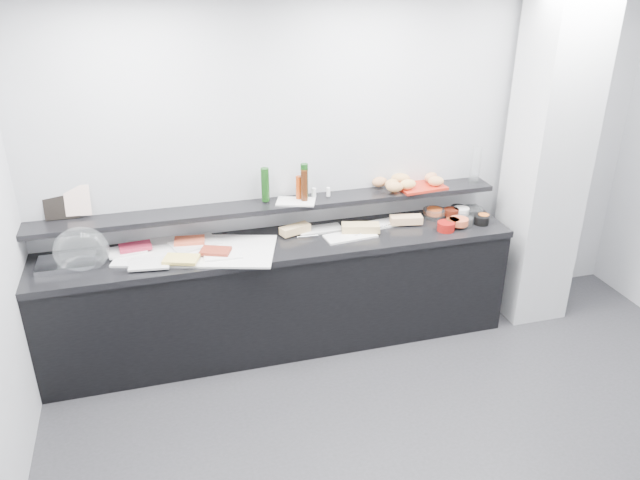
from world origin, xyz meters
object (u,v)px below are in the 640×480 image
object	(u,v)px
carafe	(475,165)
cloche_base	(66,263)
condiment_tray	(296,202)
bread_tray	(420,186)
sandwich_plate_mid	(350,236)
framed_print	(61,201)

from	to	relation	value
carafe	cloche_base	bearing A→B (deg)	-177.19
condiment_tray	bread_tray	xyz separation A→B (m)	(1.05, 0.04, 0.00)
carafe	bread_tray	bearing A→B (deg)	179.82
sandwich_plate_mid	carafe	distance (m)	1.24
cloche_base	bread_tray	size ratio (longest dim) A/B	1.03
condiment_tray	carafe	size ratio (longest dim) A/B	0.97
bread_tray	cloche_base	bearing A→B (deg)	177.23
framed_print	carafe	world-z (taller)	carafe
cloche_base	carafe	bearing A→B (deg)	3.63
cloche_base	bread_tray	distance (m)	2.74
cloche_base	sandwich_plate_mid	xyz separation A→B (m)	(2.06, -0.08, -0.01)
condiment_tray	bread_tray	world-z (taller)	bread_tray
sandwich_plate_mid	condiment_tray	world-z (taller)	condiment_tray
framed_print	bread_tray	xyz separation A→B (m)	(2.73, -0.12, -0.12)
carafe	sandwich_plate_mid	bearing A→B (deg)	-168.18
cloche_base	sandwich_plate_mid	bearing A→B (deg)	-1.48
cloche_base	framed_print	world-z (taller)	framed_print
cloche_base	carafe	xyz separation A→B (m)	(3.21, 0.16, 0.38)
sandwich_plate_mid	condiment_tray	xyz separation A→B (m)	(-0.38, 0.20, 0.25)
cloche_base	framed_print	xyz separation A→B (m)	(-0.00, 0.28, 0.36)
framed_print	bread_tray	size ratio (longest dim) A/B	0.69
sandwich_plate_mid	framed_print	size ratio (longest dim) A/B	1.53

